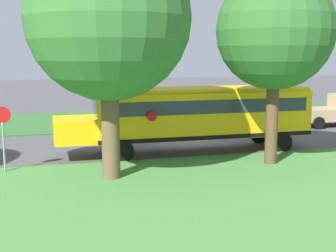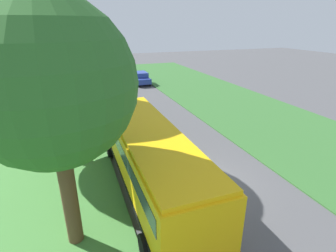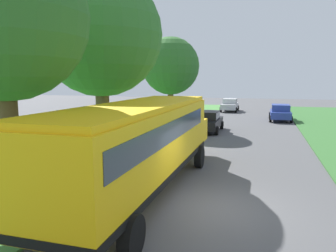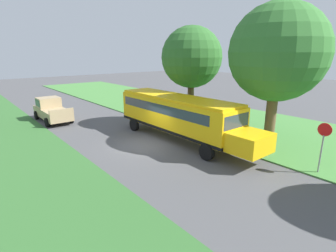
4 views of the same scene
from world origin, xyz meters
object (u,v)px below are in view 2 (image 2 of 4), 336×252
object	(u,v)px
school_bus	(148,152)
oak_tree_beside_bus	(53,82)
oak_tree_roadside_mid	(47,50)
car_silver_furthest	(90,70)
stop_sign	(89,106)
oak_tree_far_end	(61,53)
car_blue_middle	(140,77)
car_black_nearest	(105,97)

from	to	relation	value
school_bus	oak_tree_beside_bus	size ratio (longest dim) A/B	1.50
school_bus	oak_tree_roadside_mid	distance (m)	7.48
car_silver_furthest	stop_sign	bearing A→B (deg)	-94.71
oak_tree_far_end	oak_tree_beside_bus	bearing A→B (deg)	-89.61
school_bus	car_blue_middle	world-z (taller)	school_bus
school_bus	oak_tree_far_end	bearing A→B (deg)	102.66
car_blue_middle	oak_tree_far_end	world-z (taller)	oak_tree_far_end
stop_sign	car_blue_middle	bearing A→B (deg)	61.67
car_black_nearest	car_blue_middle	distance (m)	10.10
car_black_nearest	oak_tree_beside_bus	xyz separation A→B (m)	(-3.21, -16.53, 4.97)
school_bus	oak_tree_roadside_mid	size ratio (longest dim) A/B	1.35
car_black_nearest	oak_tree_far_end	bearing A→B (deg)	160.95
school_bus	oak_tree_far_end	size ratio (longest dim) A/B	1.70
car_silver_furthest	oak_tree_roadside_mid	size ratio (longest dim) A/B	0.48
oak_tree_roadside_mid	car_silver_furthest	bearing A→B (deg)	81.77
school_bus	oak_tree_beside_bus	xyz separation A→B (m)	(-3.32, -2.34, 3.92)
oak_tree_beside_bus	stop_sign	xyz separation A→B (m)	(1.41, 11.20, -4.11)
car_black_nearest	stop_sign	distance (m)	5.69
school_bus	stop_sign	bearing A→B (deg)	102.21
car_black_nearest	car_blue_middle	size ratio (longest dim) A/B	1.00
car_blue_middle	oak_tree_beside_bus	bearing A→B (deg)	-109.46
oak_tree_beside_bus	car_silver_furthest	bearing A→B (deg)	84.46
car_blue_middle	stop_sign	xyz separation A→B (m)	(-7.40, -13.73, 0.86)
car_blue_middle	oak_tree_beside_bus	xyz separation A→B (m)	(-8.81, -24.93, 4.97)
car_blue_middle	oak_tree_far_end	size ratio (longest dim) A/B	0.60
oak_tree_beside_bus	oak_tree_far_end	bearing A→B (deg)	90.39
car_silver_furthest	oak_tree_beside_bus	world-z (taller)	oak_tree_beside_bus
oak_tree_beside_bus	oak_tree_far_end	size ratio (longest dim) A/B	1.13
school_bus	car_silver_furthest	xyz separation A→B (m)	(-0.12, 30.71, -1.05)
car_black_nearest	car_silver_furthest	bearing A→B (deg)	90.00
car_black_nearest	car_silver_furthest	xyz separation A→B (m)	(0.00, 16.51, 0.00)
school_bus	car_blue_middle	bearing A→B (deg)	76.36
car_blue_middle	oak_tree_roadside_mid	size ratio (longest dim) A/B	0.48
oak_tree_far_end	car_blue_middle	bearing A→B (deg)	39.09
oak_tree_far_end	stop_sign	xyz separation A→B (m)	(1.53, -6.48, -3.18)
car_black_nearest	oak_tree_beside_bus	distance (m)	17.55
car_silver_furthest	stop_sign	distance (m)	21.93
oak_tree_roadside_mid	oak_tree_beside_bus	bearing A→B (deg)	-85.81
school_bus	car_black_nearest	bearing A→B (deg)	90.48
car_black_nearest	car_blue_middle	xyz separation A→B (m)	(5.60, 8.40, 0.00)
oak_tree_roadside_mid	oak_tree_far_end	bearing A→B (deg)	87.77
school_bus	car_blue_middle	distance (m)	23.27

